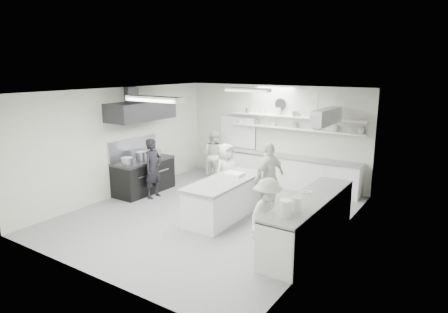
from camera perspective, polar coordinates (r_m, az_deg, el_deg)
The scene contains 27 objects.
floor at distance 9.76m, azimuth -2.14°, elevation -8.42°, with size 6.00×7.00×0.02m, color gray.
ceiling at distance 9.11m, azimuth -2.30°, elevation 9.56°, with size 6.00×7.00×0.02m, color white.
wall_back at distance 12.28m, azimuth 7.33°, elevation 3.25°, with size 6.00×0.04×3.00m, color beige.
wall_front at distance 6.88m, azimuth -19.47°, elevation -5.11°, with size 6.00×0.04×3.00m, color beige.
wall_left at distance 11.30m, azimuth -14.70°, elevation 2.08°, with size 0.04×7.00×3.00m, color beige.
wall_right at distance 8.01m, azimuth 15.56°, elevation -2.35°, with size 0.04×7.00×3.00m, color beige.
stove at distance 11.52m, azimuth -11.59°, elevation -2.92°, with size 0.80×1.80×0.90m, color black.
exhaust_hood at distance 11.16m, azimuth -12.03°, elevation 6.51°, with size 0.85×2.00×0.50m, color #2F2F33.
back_counter at distance 12.11m, azimuth 7.84°, elevation -1.94°, with size 5.00×0.60×0.92m, color white.
shelf_lower at distance 11.84m, azimuth 10.13°, elevation 4.02°, with size 4.20×0.26×0.04m, color white.
shelf_upper at distance 11.79m, azimuth 10.20°, elevation 5.70°, with size 4.20×0.26×0.04m, color white.
pass_through_window at distance 12.89m, azimuth 2.09°, elevation 3.58°, with size 1.30×0.04×1.00m, color black.
wall_clock at distance 12.04m, azimuth 8.24°, elevation 7.59°, with size 0.32×0.32×0.05m, color white.
right_counter at distance 8.26m, azimuth 12.35°, elevation -9.24°, with size 0.74×3.30×0.94m, color white.
pot_rack at distance 10.41m, azimuth 14.71°, elevation 5.65°, with size 0.30×1.60×0.40m, color #A1A4AE.
light_fixture_front at distance 7.73m, azimuth -10.17°, elevation 8.25°, with size 1.30×0.25×0.10m, color white.
light_fixture_rear at distance 10.63m, azimuth 3.45°, elevation 9.65°, with size 1.30×0.25×0.10m, color white.
prep_island at distance 9.49m, azimuth 0.13°, elevation -6.20°, with size 0.88×2.36×0.87m, color white.
stove_pot at distance 11.34m, azimuth -11.89°, elevation -0.01°, with size 0.34×0.34×0.30m, color #A1A4AE.
cook_stove at distance 10.91m, azimuth -10.26°, elevation -1.72°, with size 0.60×0.39×1.65m, color black.
cook_back at distance 12.53m, azimuth -1.53°, elevation 0.22°, with size 0.76×0.60×1.57m, color silver.
cook_island_left at distance 10.57m, azimuth 0.26°, elevation -2.24°, with size 0.76×0.49×1.56m, color silver.
cook_island_right at distance 9.78m, azimuth 6.56°, elevation -2.95°, with size 1.03×0.43×1.76m, color silver.
cook_right at distance 7.59m, azimuth 6.31°, elevation -8.69°, with size 0.98×0.56×1.51m, color silver.
bowl_island_a at distance 9.85m, azimuth 1.21°, elevation -2.65°, with size 0.24×0.24×0.06m, color #A1A4AE.
bowl_island_b at distance 8.70m, azimuth -1.12°, elevation -4.76°, with size 0.20×0.20×0.06m, color white.
bowl_right at distance 8.40m, azimuth 11.98°, elevation -5.22°, with size 0.23×0.23×0.06m, color white.
Camera 1 is at (5.30, -7.39, 3.54)m, focal length 31.42 mm.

